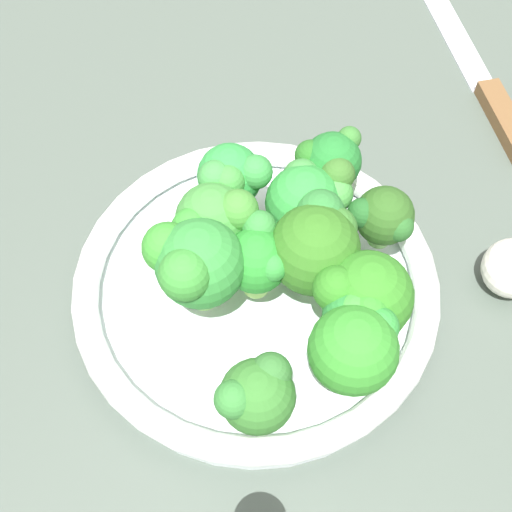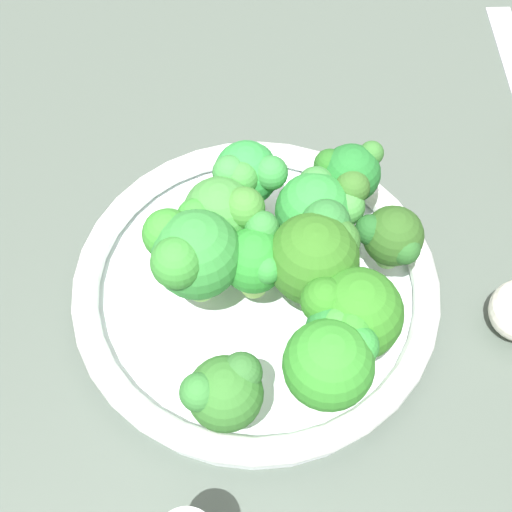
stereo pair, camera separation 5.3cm
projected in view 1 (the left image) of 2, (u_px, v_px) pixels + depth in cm
name	position (u px, v px, depth cm)	size (l,w,h in cm)	color
ground_plane	(240.00, 312.00, 59.43)	(130.00, 130.00, 2.50)	#4A564C
bowl	(256.00, 289.00, 56.97)	(28.70, 28.70, 3.77)	white
broccoli_floret_0	(231.00, 178.00, 55.43)	(5.65, 5.47, 6.64)	#94C759
broccoli_floret_1	(362.00, 298.00, 49.76)	(6.54, 7.42, 7.14)	#93C863
broccoli_floret_2	(308.00, 203.00, 54.63)	(6.03, 6.77, 6.58)	#96D767
broccoli_floret_3	(317.00, 244.00, 51.90)	(6.76, 7.34, 7.59)	#91D16E
broccoli_floret_4	(257.00, 258.00, 51.70)	(5.23, 5.26, 6.38)	#9ECE61
broccoli_floret_5	(257.00, 394.00, 46.19)	(5.01, 5.61, 6.25)	#91BE60
broccoli_floret_6	(383.00, 217.00, 54.50)	(4.93, 4.87, 5.53)	#78B557
broccoli_floret_7	(213.00, 221.00, 53.12)	(5.82, 6.39, 7.06)	#8FCB66
broccoli_floret_8	(360.00, 340.00, 47.33)	(6.18, 6.51, 7.78)	#78BE5D
broccoli_floret_9	(195.00, 264.00, 50.12)	(7.36, 6.95, 8.26)	#84BE5A
broccoli_floret_10	(331.00, 163.00, 56.08)	(5.47, 5.33, 6.58)	#91C559
knife	(486.00, 87.00, 70.86)	(23.93, 15.96, 1.50)	silver
garlic_bulb	(512.00, 268.00, 57.39)	(4.87, 4.87, 4.87)	white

